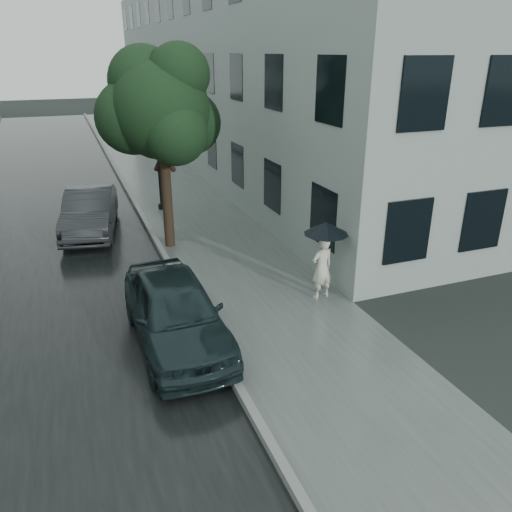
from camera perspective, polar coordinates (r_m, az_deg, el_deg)
name	(u,v)px	position (r m, az deg, el deg)	size (l,w,h in m)	color
ground	(304,353)	(9.89, 5.53, -11.01)	(120.00, 120.00, 0.00)	black
sidewalk	(178,196)	(20.49, -8.87, 6.80)	(3.50, 60.00, 0.01)	slate
kerb_near	(132,199)	(20.18, -13.97, 6.37)	(0.15, 60.00, 0.15)	slate
asphalt_road	(36,210)	(20.12, -23.86, 4.83)	(6.85, 60.00, 0.00)	black
building_near	(238,69)	(28.41, -2.06, 20.54)	(7.02, 36.00, 9.00)	gray
pedestrian	(322,268)	(11.67, 7.55, -1.34)	(0.56, 0.36, 1.52)	beige
umbrella	(326,228)	(11.29, 8.03, 3.18)	(1.24, 1.24, 1.01)	black
street_tree	(160,108)	(14.42, -10.91, 16.24)	(3.49, 3.17, 5.68)	#332619
lamp_post	(152,127)	(18.26, -11.83, 14.20)	(0.83, 0.43, 5.18)	black
car_near	(176,311)	(9.96, -9.17, -6.25)	(1.65, 4.09, 1.39)	black
car_far	(90,212)	(16.79, -18.45, 4.84)	(1.44, 4.13, 1.36)	#26292C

